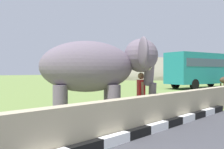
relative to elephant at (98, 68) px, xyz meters
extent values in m
cube|color=black|center=(-2.47, -2.20, -1.71)|extent=(0.90, 0.20, 0.24)
cube|color=white|center=(-1.57, -2.20, -1.71)|extent=(0.90, 0.20, 0.24)
cube|color=black|center=(-0.67, -2.20, -1.71)|extent=(0.90, 0.20, 0.24)
cube|color=white|center=(0.23, -2.20, -1.71)|extent=(0.90, 0.20, 0.24)
cube|color=black|center=(1.13, -2.20, -1.71)|extent=(0.90, 0.20, 0.24)
cube|color=white|center=(2.03, -2.20, -1.71)|extent=(0.90, 0.20, 0.24)
cube|color=black|center=(2.93, -2.20, -1.71)|extent=(0.90, 0.20, 0.24)
cube|color=white|center=(3.83, -2.20, -1.71)|extent=(0.90, 0.20, 0.24)
cube|color=black|center=(4.73, -2.20, -1.71)|extent=(0.90, 0.20, 0.24)
cube|color=tan|center=(-0.57, -1.90, -1.33)|extent=(28.00, 0.36, 1.00)
cylinder|color=slate|center=(0.66, 0.05, -1.19)|extent=(0.44, 0.44, 1.27)
cylinder|color=slate|center=(0.10, -0.65, -1.19)|extent=(0.44, 0.44, 1.27)
cylinder|color=slate|center=(-0.67, 1.11, -1.19)|extent=(0.44, 0.44, 1.27)
cylinder|color=slate|center=(-1.23, 0.41, -1.19)|extent=(0.44, 0.44, 1.27)
ellipsoid|color=slate|center=(-0.29, 0.23, 0.04)|extent=(3.42, 3.18, 1.70)
sphere|color=slate|center=(1.17, -0.94, 0.42)|extent=(1.16, 1.16, 1.16)
ellipsoid|color=#D84C8C|center=(1.40, -1.12, 0.57)|extent=(0.68, 0.72, 0.44)
ellipsoid|color=slate|center=(1.55, -0.24, 0.47)|extent=(0.75, 0.85, 1.00)
ellipsoid|color=slate|center=(0.57, -1.46, 0.47)|extent=(0.75, 0.85, 1.00)
cylinder|color=slate|center=(1.40, -1.12, -0.13)|extent=(0.61, 0.65, 1.00)
cylinder|color=slate|center=(1.49, -1.19, -0.93)|extent=(0.42, 0.44, 0.82)
cone|color=beige|center=(1.53, -0.86, -0.03)|extent=(0.46, 0.53, 0.22)
cone|color=beige|center=(1.18, -1.30, -0.03)|extent=(0.46, 0.53, 0.22)
cylinder|color=navy|center=(1.51, -0.67, -1.42)|extent=(0.15, 0.15, 0.82)
cylinder|color=navy|center=(1.37, -0.81, -1.42)|extent=(0.15, 0.15, 0.82)
cube|color=red|center=(1.44, -0.74, -0.72)|extent=(0.45, 0.46, 0.58)
cylinder|color=#9E7251|center=(1.62, -0.55, -0.75)|extent=(0.17, 0.17, 0.53)
cylinder|color=#9E7251|center=(1.27, -0.93, -0.75)|extent=(0.15, 0.15, 0.52)
sphere|color=#9E7251|center=(1.44, -0.74, -0.29)|extent=(0.23, 0.23, 0.23)
cube|color=teal|center=(19.30, 4.50, 0.17)|extent=(9.18, 4.54, 3.00)
cube|color=#3F5160|center=(19.30, 4.50, 0.71)|extent=(8.51, 4.41, 0.76)
cylinder|color=black|center=(22.32, 4.94, -1.33)|extent=(1.04, 0.53, 1.00)
cylinder|color=black|center=(16.82, 6.29, -1.33)|extent=(1.04, 0.53, 1.00)
cylinder|color=black|center=(16.27, 4.06, -1.33)|extent=(1.04, 0.53, 1.00)
cylinder|color=#473323|center=(18.19, 2.38, -1.51)|extent=(0.12, 0.12, 0.65)
cylinder|color=#473323|center=(18.07, 2.04, -1.51)|extent=(0.12, 0.12, 0.65)
ellipsoid|color=#75725C|center=(52.43, 31.35, -1.83)|extent=(46.35, 37.08, 10.92)
camera|label=1|loc=(-5.84, -6.08, -0.13)|focal=40.29mm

